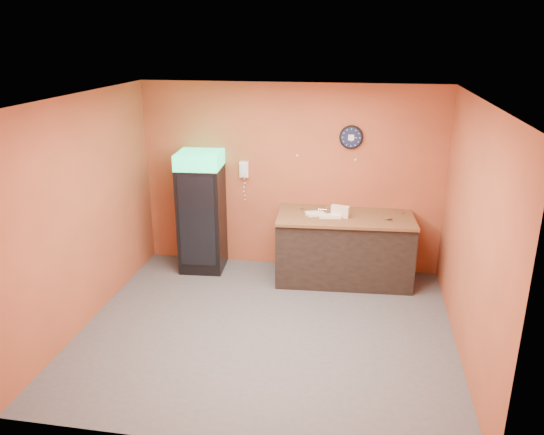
# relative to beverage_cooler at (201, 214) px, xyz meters

# --- Properties ---
(floor) EXTENTS (4.50, 4.50, 0.00)m
(floor) POSITION_rel_beverage_cooler_xyz_m (1.29, -1.61, -0.89)
(floor) COLOR #47474C
(floor) RESTS_ON ground
(back_wall) EXTENTS (4.50, 0.02, 2.80)m
(back_wall) POSITION_rel_beverage_cooler_xyz_m (1.29, 0.39, 0.51)
(back_wall) COLOR #B55533
(back_wall) RESTS_ON floor
(left_wall) EXTENTS (0.02, 4.00, 2.80)m
(left_wall) POSITION_rel_beverage_cooler_xyz_m (-0.96, -1.61, 0.51)
(left_wall) COLOR #B55533
(left_wall) RESTS_ON floor
(right_wall) EXTENTS (0.02, 4.00, 2.80)m
(right_wall) POSITION_rel_beverage_cooler_xyz_m (3.54, -1.61, 0.51)
(right_wall) COLOR #B55533
(right_wall) RESTS_ON floor
(ceiling) EXTENTS (4.50, 4.00, 0.02)m
(ceiling) POSITION_rel_beverage_cooler_xyz_m (1.29, -1.61, 1.91)
(ceiling) COLOR white
(ceiling) RESTS_ON back_wall
(beverage_cooler) EXTENTS (0.68, 0.69, 1.82)m
(beverage_cooler) POSITION_rel_beverage_cooler_xyz_m (0.00, 0.00, 0.00)
(beverage_cooler) COLOR black
(beverage_cooler) RESTS_ON floor
(prep_counter) EXTENTS (1.97, 0.97, 0.96)m
(prep_counter) POSITION_rel_beverage_cooler_xyz_m (2.15, -0.04, -0.41)
(prep_counter) COLOR black
(prep_counter) RESTS_ON floor
(wall_clock) EXTENTS (0.34, 0.06, 0.34)m
(wall_clock) POSITION_rel_beverage_cooler_xyz_m (2.17, 0.36, 1.16)
(wall_clock) COLOR black
(wall_clock) RESTS_ON back_wall
(wall_phone) EXTENTS (0.13, 0.11, 0.24)m
(wall_phone) POSITION_rel_beverage_cooler_xyz_m (0.60, 0.34, 0.63)
(wall_phone) COLOR white
(wall_phone) RESTS_ON back_wall
(butcher_paper) EXTENTS (1.99, 1.07, 0.04)m
(butcher_paper) POSITION_rel_beverage_cooler_xyz_m (2.15, -0.04, 0.09)
(butcher_paper) COLOR brown
(butcher_paper) RESTS_ON prep_counter
(sub_roll_stack) EXTENTS (0.27, 0.16, 0.16)m
(sub_roll_stack) POSITION_rel_beverage_cooler_xyz_m (2.08, -0.11, 0.19)
(sub_roll_stack) COLOR #F3E3BD
(sub_roll_stack) RESTS_ON butcher_paper
(wrapped_sandwich_left) EXTENTS (0.27, 0.19, 0.04)m
(wrapped_sandwich_left) POSITION_rel_beverage_cooler_xyz_m (1.74, -0.12, 0.13)
(wrapped_sandwich_left) COLOR silver
(wrapped_sandwich_left) RESTS_ON butcher_paper
(wrapped_sandwich_mid) EXTENTS (0.31, 0.15, 0.04)m
(wrapped_sandwich_mid) POSITION_rel_beverage_cooler_xyz_m (1.94, -0.17, 0.13)
(wrapped_sandwich_mid) COLOR silver
(wrapped_sandwich_mid) RESTS_ON butcher_paper
(wrapped_sandwich_right) EXTENTS (0.27, 0.17, 0.04)m
(wrapped_sandwich_right) POSITION_rel_beverage_cooler_xyz_m (1.70, -0.06, 0.13)
(wrapped_sandwich_right) COLOR silver
(wrapped_sandwich_right) RESTS_ON butcher_paper
(kitchen_tool) EXTENTS (0.06, 0.06, 0.06)m
(kitchen_tool) POSITION_rel_beverage_cooler_xyz_m (1.90, 0.14, 0.14)
(kitchen_tool) COLOR silver
(kitchen_tool) RESTS_ON butcher_paper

